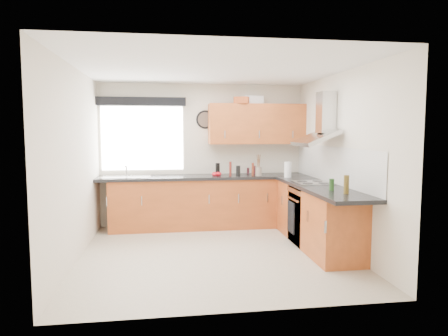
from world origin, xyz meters
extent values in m
plane|color=beige|center=(0.00, 0.00, 0.00)|extent=(3.60, 3.60, 0.00)
cube|color=white|center=(0.00, 0.00, 2.50)|extent=(3.60, 3.60, 0.02)
cube|color=silver|center=(0.00, 1.80, 1.25)|extent=(3.60, 0.02, 2.50)
cube|color=silver|center=(0.00, -1.80, 1.25)|extent=(3.60, 0.02, 2.50)
cube|color=silver|center=(-1.80, 0.00, 1.25)|extent=(0.02, 3.60, 2.50)
cube|color=silver|center=(1.80, 0.00, 1.25)|extent=(0.02, 3.60, 2.50)
cube|color=white|center=(-1.05, 1.79, 1.55)|extent=(1.40, 0.02, 1.10)
cube|color=black|center=(-1.05, 1.70, 2.18)|extent=(1.50, 0.18, 0.14)
cube|color=white|center=(1.79, 0.30, 1.18)|extent=(0.01, 3.00, 0.54)
cube|color=#9E481E|center=(-0.10, 1.51, 0.43)|extent=(3.00, 0.58, 0.86)
cube|color=#9E481E|center=(1.50, 1.50, 0.43)|extent=(0.60, 0.60, 0.86)
cube|color=#9E481E|center=(1.51, 0.15, 0.43)|extent=(0.58, 2.10, 0.86)
cube|color=black|center=(0.00, 1.50, 0.89)|extent=(3.60, 0.62, 0.05)
cube|color=black|center=(1.50, 0.00, 0.89)|extent=(0.62, 2.42, 0.05)
cube|color=black|center=(1.50, 0.30, 0.42)|extent=(0.56, 0.58, 0.85)
cube|color=#B7B7B8|center=(1.50, 0.30, 0.92)|extent=(0.52, 0.52, 0.01)
cube|color=#9E481E|center=(0.95, 1.62, 1.80)|extent=(1.70, 0.35, 0.70)
cube|color=white|center=(-0.25, 1.52, 0.39)|extent=(0.59, 0.58, 0.78)
cylinder|color=black|center=(0.05, 1.78, 1.88)|extent=(0.33, 0.04, 0.33)
cube|color=white|center=(0.88, 1.72, 2.22)|extent=(0.39, 0.31, 0.14)
cube|color=#A34119|center=(0.65, 1.52, 2.21)|extent=(0.30, 0.27, 0.11)
cylinder|color=gray|center=(0.92, 1.35, 0.99)|extent=(0.13, 0.13, 0.15)
cylinder|color=white|center=(1.35, 1.05, 1.04)|extent=(0.14, 0.14, 0.26)
cylinder|color=black|center=(0.58, 1.42, 1.00)|extent=(0.07, 0.07, 0.17)
cylinder|color=#341217|center=(0.81, 1.69, 0.96)|extent=(0.04, 0.04, 0.11)
cylinder|color=maroon|center=(0.82, 1.35, 1.02)|extent=(0.04, 0.04, 0.22)
cylinder|color=maroon|center=(0.44, 1.39, 1.03)|extent=(0.04, 0.04, 0.25)
cylinder|color=#5B2026|center=(0.90, 1.63, 0.98)|extent=(0.06, 0.06, 0.15)
cylinder|color=black|center=(0.24, 1.52, 1.02)|extent=(0.08, 0.08, 0.21)
cylinder|color=brown|center=(1.55, -0.71, 1.03)|extent=(0.06, 0.06, 0.23)
cylinder|color=#204819|center=(1.48, -0.42, 0.99)|extent=(0.07, 0.07, 0.15)
camera|label=1|loc=(-0.64, -5.31, 1.69)|focal=32.00mm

